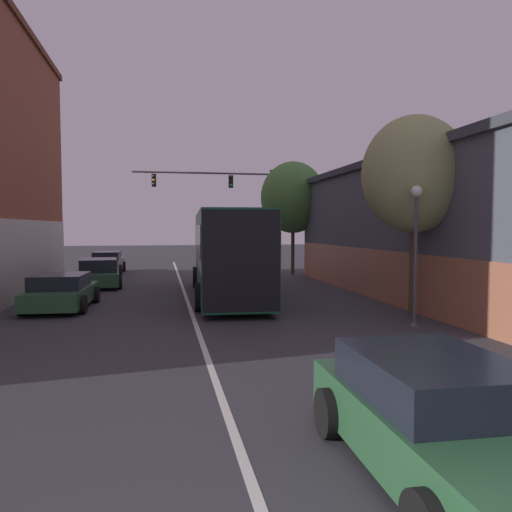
{
  "coord_description": "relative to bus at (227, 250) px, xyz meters",
  "views": [
    {
      "loc": [
        -0.97,
        -2.23,
        2.89
      ],
      "look_at": [
        2.56,
        16.39,
        1.8
      ],
      "focal_mm": 35.0,
      "sensor_mm": 36.0,
      "label": 1
    }
  ],
  "objects": [
    {
      "name": "parked_car_left_mid",
      "position": [
        -6.19,
        -1.95,
        -1.36
      ],
      "size": [
        2.28,
        4.22,
        1.25
      ],
      "rotation": [
        0.0,
        0.0,
        1.53
      ],
      "color": "#285633",
      "rests_on": "ground_plane"
    },
    {
      "name": "street_tree_near",
      "position": [
        5.28,
        -5.69,
        2.61
      ],
      "size": [
        3.39,
        3.05,
        6.45
      ],
      "color": "#4C3823",
      "rests_on": "ground_plane"
    },
    {
      "name": "street_tree_far",
      "position": [
        5.19,
        8.97,
        2.74
      ],
      "size": [
        3.93,
        3.54,
        6.88
      ],
      "color": "#4C3823",
      "rests_on": "ground_plane"
    },
    {
      "name": "building_right_storefront",
      "position": [
        9.88,
        -3.04,
        1.02
      ],
      "size": [
        8.58,
        23.26,
        5.71
      ],
      "color": "#4C515B",
      "rests_on": "ground_plane"
    },
    {
      "name": "lane_center_line",
      "position": [
        -1.71,
        -1.21,
        -1.96
      ],
      "size": [
        0.14,
        46.08,
        0.01
      ],
      "color": "silver",
      "rests_on": "ground_plane"
    },
    {
      "name": "parked_car_left_far",
      "position": [
        -6.01,
        11.67,
        -1.29
      ],
      "size": [
        1.95,
        4.61,
        1.39
      ],
      "rotation": [
        0.0,
        0.0,
        1.57
      ],
      "color": "slate",
      "rests_on": "ground_plane"
    },
    {
      "name": "bus",
      "position": [
        0.0,
        0.0,
        0.0
      ],
      "size": [
        3.21,
        11.24,
        3.5
      ],
      "rotation": [
        0.0,
        0.0,
        1.52
      ],
      "color": "#145133",
      "rests_on": "ground_plane"
    },
    {
      "name": "hatchback_foreground",
      "position": [
        0.44,
        -15.37,
        -1.3
      ],
      "size": [
        2.11,
        4.38,
        1.38
      ],
      "rotation": [
        0.0,
        0.0,
        1.55
      ],
      "color": "#285633",
      "rests_on": "ground_plane"
    },
    {
      "name": "traffic_signal_gantry",
      "position": [
        1.78,
        11.82,
        2.92
      ],
      "size": [
        9.0,
        0.36,
        6.68
      ],
      "color": "#514C47",
      "rests_on": "ground_plane"
    },
    {
      "name": "street_lamp",
      "position": [
        4.56,
        -7.16,
        0.53
      ],
      "size": [
        0.34,
        0.34,
        4.09
      ],
      "color": "#47474C",
      "rests_on": "ground_plane"
    },
    {
      "name": "parked_car_left_near",
      "position": [
        -5.72,
        4.87,
        -1.31
      ],
      "size": [
        2.46,
        4.81,
        1.37
      ],
      "rotation": [
        0.0,
        0.0,
        1.67
      ],
      "color": "#285633",
      "rests_on": "ground_plane"
    }
  ]
}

